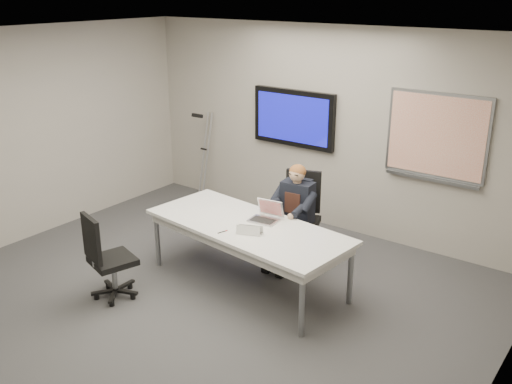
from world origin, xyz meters
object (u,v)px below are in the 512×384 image
Objects in this scene: conference_table at (248,231)px; seated_person at (290,226)px; office_chair_far at (299,232)px; laptop at (266,215)px; office_chair_near at (110,272)px.

seated_person reaches higher than conference_table.
office_chair_far is 0.83m from laptop.
laptop is (-0.03, -0.45, 0.29)m from seated_person.
laptop is at bearing -110.32° from office_chair_far.
seated_person is (0.02, -0.24, 0.16)m from office_chair_far.
office_chair_near is at bearing -127.48° from seated_person.
office_chair_far is 0.29m from seated_person.
conference_table is 2.48× the size of office_chair_near.
office_chair_far reaches higher than office_chair_near.
conference_table is at bearing -105.53° from seated_person.
office_chair_near reaches higher than laptop.
laptop is at bearing -111.82° from office_chair_near.
seated_person is at bearing -105.02° from office_chair_near.
seated_person is (0.12, 0.69, -0.15)m from conference_table.
seated_person is at bearing 86.35° from conference_table.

